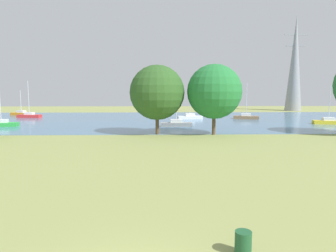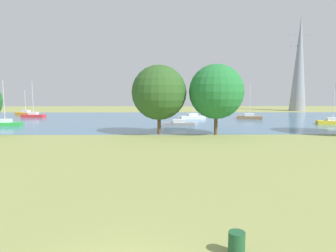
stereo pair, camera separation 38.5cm
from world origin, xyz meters
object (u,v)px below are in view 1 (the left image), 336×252
sailboat_green (1,124)px  electricity_pylon (295,64)px  sailboat_white (190,117)px  sailboat_red (29,115)px  tree_east_near (214,92)px  sailboat_yellow (329,121)px  sailboat_orange (21,113)px  litter_bin (243,243)px  tree_mid_shore (157,93)px  sailboat_gray (176,124)px  sailboat_brown (246,117)px

sailboat_green → electricity_pylon: 72.55m
sailboat_white → sailboat_red: bearing=172.6°
tree_east_near → sailboat_yellow: bearing=28.4°
sailboat_orange → litter_bin: bearing=-60.6°
sailboat_red → tree_mid_shore: 36.60m
tree_east_near → electricity_pylon: 55.67m
litter_bin → electricity_pylon: size_ratio=0.03×
sailboat_white → electricity_pylon: size_ratio=0.26×
litter_bin → sailboat_gray: bearing=90.2°
sailboat_red → sailboat_green: bearing=-81.6°
litter_bin → sailboat_green: size_ratio=0.11×
sailboat_gray → tree_east_near: tree_east_near is taller
sailboat_gray → sailboat_green: bearing=178.3°
sailboat_yellow → tree_east_near: 24.41m
litter_bin → tree_mid_shore: tree_mid_shore is taller
electricity_pylon → sailboat_green: bearing=-149.2°
sailboat_gray → sailboat_green: sailboat_green is taller
sailboat_orange → electricity_pylon: electricity_pylon is taller
sailboat_orange → tree_east_near: tree_east_near is taller
sailboat_yellow → sailboat_red: (-54.46, 14.02, 0.01)m
tree_mid_shore → electricity_pylon: (37.41, 45.65, 7.64)m
litter_bin → sailboat_white: (3.20, 49.40, 0.06)m
sailboat_white → sailboat_orange: 38.35m
sailboat_yellow → sailboat_green: size_ratio=0.90×
sailboat_gray → sailboat_orange: 40.60m
sailboat_brown → tree_east_near: tree_east_near is taller
litter_bin → tree_east_near: 28.99m
sailboat_white → tree_mid_shore: 22.14m
sailboat_white → sailboat_orange: bearing=164.3°
sailboat_brown → litter_bin: bearing=-106.0°
sailboat_orange → sailboat_brown: sailboat_brown is taller
tree_east_near → electricity_pylon: size_ratio=0.34×
tree_east_near → electricity_pylon: electricity_pylon is taller
tree_east_near → sailboat_red: bearing=142.8°
sailboat_brown → tree_east_near: bearing=-115.7°
litter_bin → tree_east_near: (4.06, 28.27, 4.97)m
litter_bin → sailboat_brown: sailboat_brown is taller
sailboat_green → tree_mid_shore: size_ratio=0.81×
sailboat_yellow → tree_mid_shore: (-28.12, -10.93, 4.80)m
sailboat_green → sailboat_brown: bearing=15.5°
sailboat_white → sailboat_red: 32.84m
sailboat_green → tree_mid_shore: 26.11m
litter_bin → sailboat_green: sailboat_green is taller
litter_bin → sailboat_yellow: size_ratio=0.13×
litter_bin → sailboat_green: bearing=125.6°
sailboat_white → sailboat_brown: 10.91m
litter_bin → sailboat_gray: (-0.14, 36.98, 0.05)m
sailboat_red → tree_east_near: tree_east_near is taller
tree_mid_shore → tree_east_near: bearing=-3.5°
tree_mid_shore → sailboat_brown: bearing=50.1°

